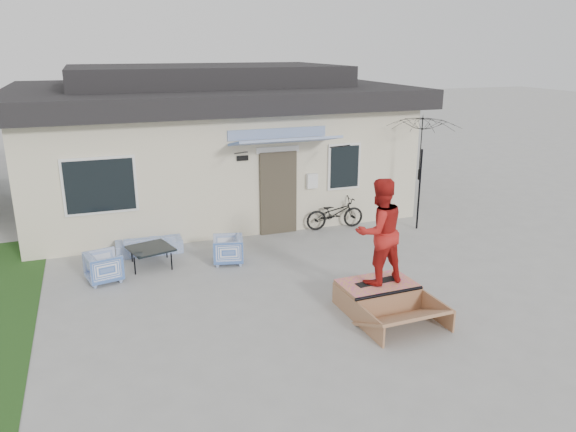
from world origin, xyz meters
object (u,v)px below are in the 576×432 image
object	(u,v)px
armchair_right	(228,248)
skateboard	(377,281)
patio_umbrella	(421,163)
skater	(379,230)
skate_ramp	(377,295)
coffee_table	(151,257)
bicycle	(335,210)
armchair_left	(104,265)
loveseat	(149,241)

from	to	relation	value
armchair_right	skateboard	bearing A→B (deg)	48.01
patio_umbrella	skater	size ratio (longest dim) A/B	1.20
armchair_right	skate_ramp	world-z (taller)	armchair_right
coffee_table	bicycle	distance (m)	4.93
coffee_table	patio_umbrella	size ratio (longest dim) A/B	0.37
armchair_left	armchair_right	xyz separation A→B (m)	(2.60, 0.12, -0.01)
bicycle	armchair_right	bearing A→B (deg)	115.71
coffee_table	skater	bearing A→B (deg)	-42.30
loveseat	armchair_right	size ratio (longest dim) A/B	2.26
loveseat	patio_umbrella	distance (m)	6.97
coffee_table	skater	world-z (taller)	skater
bicycle	skateboard	size ratio (longest dim) A/B	1.93
bicycle	patio_umbrella	distance (m)	2.49
coffee_table	skate_ramp	world-z (taller)	skate_ramp
skateboard	skater	bearing A→B (deg)	0.00
loveseat	patio_umbrella	xyz separation A→B (m)	(6.79, -0.55, 1.46)
patio_umbrella	skate_ramp	xyz separation A→B (m)	(-3.16, -3.65, -1.52)
skateboard	armchair_left	bearing A→B (deg)	142.57
armchair_right	skate_ramp	distance (m)	3.64
armchair_right	patio_umbrella	distance (m)	5.45
armchair_right	skater	bearing A→B (deg)	48.01
skate_ramp	loveseat	bearing A→B (deg)	128.67
coffee_table	patio_umbrella	world-z (taller)	patio_umbrella
armchair_left	skateboard	size ratio (longest dim) A/B	0.83
bicycle	skateboard	xyz separation A→B (m)	(-1.14, -4.35, -0.03)
skate_ramp	armchair_right	bearing A→B (deg)	122.37
armchair_right	skateboard	distance (m)	3.61
armchair_left	armchair_right	size ratio (longest dim) A/B	1.02
skate_ramp	skater	bearing A→B (deg)	90.00
loveseat	armchair_right	distance (m)	1.97
loveseat	armchair_right	world-z (taller)	armchair_right
skate_ramp	skateboard	size ratio (longest dim) A/B	2.21
armchair_left	skater	bearing A→B (deg)	-134.11
bicycle	loveseat	bearing A→B (deg)	94.50
skate_ramp	skater	world-z (taller)	skater
armchair_left	skateboard	distance (m)	5.46
bicycle	skater	distance (m)	4.60
bicycle	armchair_left	bearing A→B (deg)	106.86
bicycle	patio_umbrella	xyz separation A→B (m)	(2.02, -0.74, 1.25)
armchair_left	patio_umbrella	distance (m)	7.99
armchair_right	coffee_table	size ratio (longest dim) A/B	0.78
loveseat	skate_ramp	world-z (taller)	loveseat
loveseat	skater	bearing A→B (deg)	132.41
skater	patio_umbrella	bearing A→B (deg)	-136.95
skateboard	skater	xyz separation A→B (m)	(0.00, 0.00, 0.99)
bicycle	patio_umbrella	bearing A→B (deg)	-107.94
patio_umbrella	skate_ramp	bearing A→B (deg)	-130.93
loveseat	skateboard	size ratio (longest dim) A/B	1.84
coffee_table	skateboard	bearing A→B (deg)	-42.30
armchair_right	armchair_left	bearing A→B (deg)	-74.15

